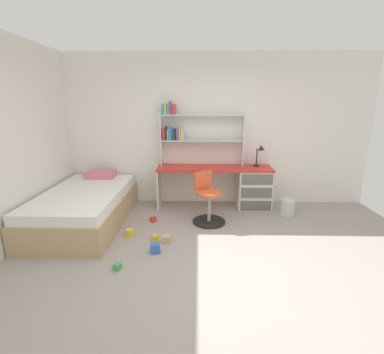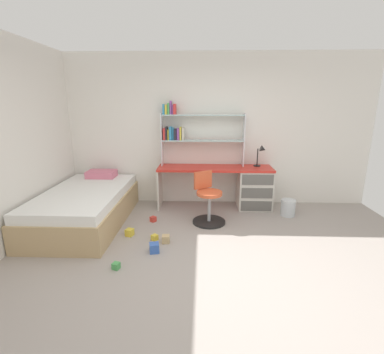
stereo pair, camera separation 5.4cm
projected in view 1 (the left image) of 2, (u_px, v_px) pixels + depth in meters
name	position (u px, v px, depth m)	size (l,w,h in m)	color
ground_plane	(207.00, 272.00, 3.18)	(5.98, 5.68, 0.02)	#9E938C
room_shell	(121.00, 138.00, 4.03)	(5.98, 5.68, 2.71)	white
desk	(244.00, 185.00, 5.04)	(2.02, 0.53, 0.75)	red
bookshelf_hutch	(188.00, 129.00, 4.95)	(1.47, 0.22, 1.14)	silver
desk_lamp	(261.00, 152.00, 4.95)	(0.20, 0.17, 0.38)	black
swivel_chair	(208.00, 203.00, 4.42)	(0.52, 0.52, 0.81)	black
bed_platform	(85.00, 207.00, 4.39)	(1.18, 2.10, 0.66)	tan
waste_bin	(287.00, 207.00, 4.75)	(0.24, 0.24, 0.27)	silver
toy_block_blue_0	(155.00, 248.00, 3.57)	(0.12, 0.12, 0.12)	#3860B7
toy_block_red_1	(153.00, 219.00, 4.50)	(0.08, 0.08, 0.08)	red
toy_block_green_2	(117.00, 266.00, 3.21)	(0.08, 0.08, 0.08)	#479E51
toy_block_natural_3	(166.00, 239.00, 3.82)	(0.10, 0.10, 0.10)	tan
toy_block_yellow_4	(155.00, 238.00, 3.89)	(0.08, 0.08, 0.08)	gold
toy_block_yellow_5	(130.00, 233.00, 4.01)	(0.10, 0.10, 0.10)	gold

